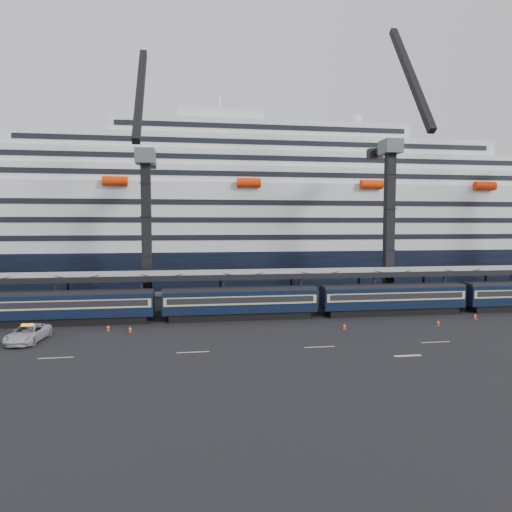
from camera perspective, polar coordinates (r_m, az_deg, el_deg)
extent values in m
plane|color=black|center=(49.26, 8.84, -9.87)|extent=(260.00, 260.00, 0.00)
cube|color=beige|center=(44.78, -23.74, -11.57)|extent=(3.00, 0.15, 0.02)
cube|color=beige|center=(43.25, -7.87, -11.82)|extent=(3.00, 0.15, 0.02)
cube|color=beige|center=(44.98, 7.91, -11.19)|extent=(3.00, 0.15, 0.02)
cube|color=beige|center=(49.65, 21.52, -9.98)|extent=(3.00, 0.15, 0.02)
cube|color=beige|center=(43.92, 18.42, -11.74)|extent=(2.50, 0.40, 0.02)
cube|color=black|center=(58.36, -22.04, -7.48)|extent=(17.48, 2.40, 0.90)
cube|color=black|center=(58.04, -22.09, -5.74)|extent=(19.00, 2.80, 2.70)
cube|color=#BCB485|center=(57.99, -22.10, -5.44)|extent=(18.62, 2.92, 1.05)
cube|color=black|center=(57.99, -22.10, -5.39)|extent=(17.86, 2.98, 0.70)
cube|color=black|center=(57.81, -22.13, -4.27)|extent=(19.00, 2.50, 0.35)
cube|color=black|center=(57.11, -1.96, -7.43)|extent=(17.48, 2.40, 0.90)
cube|color=black|center=(56.78, -1.97, -5.65)|extent=(19.00, 2.80, 2.70)
cube|color=#BCB485|center=(56.73, -1.97, -5.35)|extent=(18.62, 2.92, 1.05)
cube|color=black|center=(56.73, -1.97, -5.30)|extent=(17.86, 2.98, 0.70)
cube|color=black|center=(56.55, -1.97, -4.15)|extent=(19.00, 2.50, 0.35)
cube|color=black|center=(62.59, 16.67, -6.59)|extent=(17.48, 2.40, 0.90)
cube|color=black|center=(62.29, 16.71, -4.96)|extent=(19.00, 2.80, 2.70)
cube|color=#BCB485|center=(62.24, 16.71, -4.69)|extent=(18.62, 2.92, 1.05)
cube|color=black|center=(62.24, 16.71, -4.64)|extent=(17.86, 2.98, 0.70)
cube|color=black|center=(62.08, 16.73, -3.59)|extent=(19.00, 2.50, 0.35)
cube|color=gray|center=(61.66, 5.01, -1.94)|extent=(130.00, 6.00, 0.25)
cube|color=black|center=(58.79, 5.69, -2.53)|extent=(130.00, 0.25, 0.70)
cube|color=black|center=(64.59, 4.38, -1.94)|extent=(130.00, 0.25, 0.70)
cube|color=black|center=(59.61, -23.71, -5.09)|extent=(0.25, 0.25, 5.40)
cube|color=black|center=(64.97, -22.42, -4.33)|extent=(0.25, 0.25, 5.40)
cube|color=black|center=(57.81, -14.06, -5.15)|extent=(0.25, 0.25, 5.40)
cube|color=black|center=(63.32, -13.57, -4.35)|extent=(0.25, 0.25, 5.40)
cube|color=black|center=(57.70, -4.09, -5.05)|extent=(0.25, 0.25, 5.40)
cube|color=black|center=(63.22, -4.48, -4.26)|extent=(0.25, 0.25, 5.40)
cube|color=black|center=(59.30, 5.63, -4.82)|extent=(0.25, 0.25, 5.40)
cube|color=black|center=(64.69, 4.41, -4.07)|extent=(0.25, 0.25, 5.40)
cube|color=black|center=(62.49, 14.58, -4.47)|extent=(0.25, 0.25, 5.40)
cube|color=black|center=(67.62, 12.71, -3.81)|extent=(0.25, 0.25, 5.40)
cube|color=black|center=(67.03, 22.49, -4.08)|extent=(0.25, 0.25, 5.40)
cube|color=black|center=(71.83, 20.18, -3.50)|extent=(0.25, 0.25, 5.40)
cube|color=black|center=(72.67, 29.27, -3.68)|extent=(0.25, 0.25, 5.40)
cube|color=black|center=(77.12, 26.72, -3.18)|extent=(0.25, 0.25, 5.40)
cube|color=black|center=(93.10, 0.39, -1.10)|extent=(200.00, 28.00, 7.00)
cube|color=white|center=(92.74, 0.39, 4.76)|extent=(190.00, 26.88, 12.00)
cube|color=white|center=(93.15, 0.39, 9.38)|extent=(160.00, 24.64, 3.00)
cube|color=black|center=(81.01, 1.77, 10.18)|extent=(153.60, 0.12, 0.90)
cube|color=white|center=(93.48, 0.39, 11.21)|extent=(124.00, 21.84, 3.00)
cube|color=black|center=(82.75, 1.60, 12.15)|extent=(119.04, 0.12, 0.90)
cube|color=white|center=(93.90, 0.39, 13.03)|extent=(90.00, 19.04, 3.00)
cube|color=black|center=(84.59, 1.43, 14.03)|extent=(86.40, 0.12, 0.90)
cube|color=white|center=(94.42, 0.39, 14.82)|extent=(56.00, 16.24, 3.00)
cube|color=black|center=(86.51, 1.27, 15.83)|extent=(53.76, 0.12, 0.90)
cube|color=white|center=(94.04, -4.63, 16.41)|extent=(16.00, 12.00, 2.50)
cylinder|color=white|center=(100.03, 12.24, 15.87)|extent=(2.80, 2.80, 3.00)
cylinder|color=#EF3007|center=(78.75, -17.20, 8.94)|extent=(4.00, 1.60, 1.60)
cylinder|color=#EF3007|center=(78.58, -0.92, 9.13)|extent=(4.00, 1.60, 1.60)
cylinder|color=#EF3007|center=(84.36, 14.24, 8.66)|extent=(4.00, 1.60, 1.60)
cylinder|color=#EF3007|center=(95.00, 26.69, 7.82)|extent=(4.00, 1.60, 1.60)
cube|color=#4A4C52|center=(65.75, -13.38, -5.54)|extent=(4.50, 4.50, 2.00)
cube|color=black|center=(64.86, -13.52, 3.21)|extent=(1.30, 1.30, 18.00)
cube|color=#4A4C52|center=(65.51, -13.67, 11.99)|extent=(2.60, 3.20, 2.00)
cube|color=black|center=(61.26, -14.29, 19.14)|extent=(0.90, 12.26, 14.37)
cube|color=black|center=(68.00, -13.48, 11.69)|extent=(0.90, 5.04, 0.90)
cube|color=black|center=(70.46, -13.30, 11.26)|extent=(2.20, 1.60, 1.60)
cube|color=#4A4C52|center=(70.90, 16.12, -4.90)|extent=(4.50, 4.50, 2.00)
cube|color=black|center=(70.07, 16.30, 4.03)|extent=(1.30, 1.30, 20.00)
cube|color=#4A4C52|center=(70.97, 16.48, 12.94)|extent=(2.60, 3.20, 2.00)
cube|color=black|center=(67.75, 18.81, 20.45)|extent=(0.90, 12.21, 16.90)
cube|color=black|center=(73.49, 15.53, 12.65)|extent=(0.90, 5.60, 0.90)
cube|color=black|center=(76.00, 14.65, 12.22)|extent=(2.20, 1.60, 1.60)
imported|color=#B9BBC1|center=(51.55, -26.64, -8.67)|extent=(3.38, 6.28, 1.67)
cube|color=#EF3007|center=(53.64, -17.99, -8.85)|extent=(0.37, 0.37, 0.04)
cone|color=#EF3007|center=(53.56, -18.00, -8.46)|extent=(0.31, 0.31, 0.70)
cylinder|color=white|center=(53.56, -18.00, -8.46)|extent=(0.26, 0.26, 0.12)
cube|color=#EF3007|center=(52.33, -15.46, -9.12)|extent=(0.36, 0.36, 0.04)
cone|color=#EF3007|center=(52.25, -15.46, -8.74)|extent=(0.30, 0.30, 0.68)
cylinder|color=white|center=(52.25, -15.46, -8.74)|extent=(0.26, 0.26, 0.11)
cube|color=#EF3007|center=(52.67, 10.99, -8.96)|extent=(0.38, 0.38, 0.04)
cone|color=#EF3007|center=(52.58, 11.00, -8.56)|extent=(0.32, 0.32, 0.72)
cylinder|color=white|center=(52.58, 11.00, -8.56)|extent=(0.27, 0.27, 0.12)
cube|color=#EF3007|center=(57.61, 21.81, -8.06)|extent=(0.35, 0.35, 0.04)
cone|color=#EF3007|center=(57.54, 21.82, -7.71)|extent=(0.30, 0.30, 0.67)
cylinder|color=white|center=(57.54, 21.82, -7.71)|extent=(0.25, 0.25, 0.11)
cube|color=#EF3007|center=(63.29, 25.69, -7.10)|extent=(0.40, 0.40, 0.04)
cone|color=#EF3007|center=(63.22, 25.70, -6.74)|extent=(0.34, 0.34, 0.75)
cylinder|color=white|center=(63.22, 25.70, -6.74)|extent=(0.28, 0.28, 0.13)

